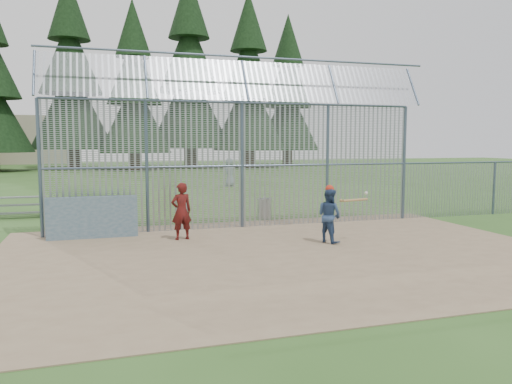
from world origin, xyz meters
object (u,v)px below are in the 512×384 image
object	(u,v)px
trash_can	(264,208)
bleacher	(1,207)
dugout_wall	(93,218)
batter	(329,215)
onlooker	(181,211)

from	to	relation	value
trash_can	bleacher	size ratio (longest dim) A/B	0.27
dugout_wall	batter	bearing A→B (deg)	-22.07
onlooker	trash_can	xyz separation A→B (m)	(3.45, 2.99, -0.45)
onlooker	trash_can	distance (m)	4.59
onlooker	bleacher	size ratio (longest dim) A/B	0.54
dugout_wall	batter	distance (m)	6.69
dugout_wall	bleacher	bearing A→B (deg)	122.17
trash_can	bleacher	xyz separation A→B (m)	(-9.10, 3.09, 0.03)
dugout_wall	batter	xyz separation A→B (m)	(6.20, -2.51, 0.14)
onlooker	dugout_wall	bearing A→B (deg)	-30.01
batter	bleacher	world-z (taller)	batter
dugout_wall	trash_can	world-z (taller)	dugout_wall
dugout_wall	batter	world-z (taller)	batter
dugout_wall	batter	size ratio (longest dim) A/B	1.69
onlooker	trash_can	world-z (taller)	onlooker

